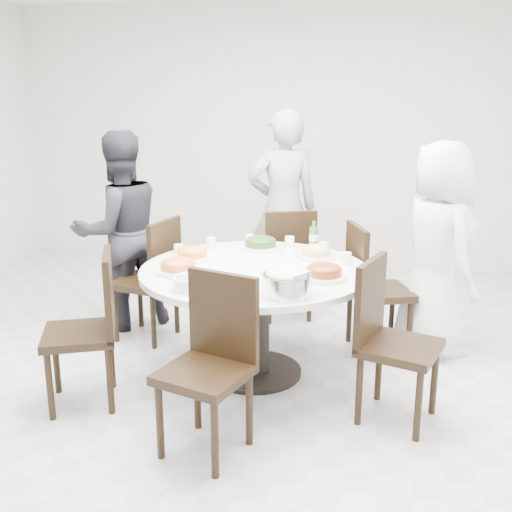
% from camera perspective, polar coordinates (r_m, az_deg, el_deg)
% --- Properties ---
extents(floor, '(6.00, 6.00, 0.01)m').
position_cam_1_polar(floor, '(4.08, -3.19, -11.82)').
color(floor, '#B9BABF').
rests_on(floor, ground).
extents(wall_back, '(6.00, 0.01, 2.80)m').
position_cam_1_polar(wall_back, '(6.60, 2.95, 11.27)').
color(wall_back, beige).
rests_on(wall_back, ground).
extents(dining_table, '(1.50, 1.50, 0.75)m').
position_cam_1_polar(dining_table, '(4.03, -0.13, -6.30)').
color(dining_table, white).
rests_on(dining_table, floor).
extents(chair_ne, '(0.54, 0.54, 0.95)m').
position_cam_1_polar(chair_ne, '(4.47, 11.74, -3.06)').
color(chair_ne, black).
rests_on(chair_ne, floor).
extents(chair_n, '(0.54, 0.54, 0.95)m').
position_cam_1_polar(chair_n, '(5.05, 2.84, -0.63)').
color(chair_n, black).
rests_on(chair_n, floor).
extents(chair_nw, '(0.50, 0.50, 0.95)m').
position_cam_1_polar(chair_nw, '(4.68, -10.54, -2.18)').
color(chair_nw, black).
rests_on(chair_nw, floor).
extents(chair_sw, '(0.55, 0.55, 0.95)m').
position_cam_1_polar(chair_sw, '(3.78, -16.52, -6.86)').
color(chair_sw, black).
rests_on(chair_sw, floor).
extents(chair_s, '(0.53, 0.53, 0.95)m').
position_cam_1_polar(chair_s, '(3.16, -4.95, -10.73)').
color(chair_s, black).
rests_on(chair_s, floor).
extents(chair_se, '(0.54, 0.54, 0.95)m').
position_cam_1_polar(chair_se, '(3.54, 13.56, -8.13)').
color(chair_se, black).
rests_on(chair_se, floor).
extents(diner_right, '(0.78, 0.90, 1.55)m').
position_cam_1_polar(diner_right, '(4.48, 16.86, 0.59)').
color(diner_right, silver).
rests_on(diner_right, floor).
extents(diner_middle, '(0.74, 0.61, 1.73)m').
position_cam_1_polar(diner_middle, '(5.32, 2.58, 4.51)').
color(diner_middle, black).
rests_on(diner_middle, floor).
extents(diner_left, '(0.97, 0.96, 1.58)m').
position_cam_1_polar(diner_left, '(4.90, -12.82, 2.31)').
color(diner_left, black).
rests_on(diner_left, floor).
extents(dish_greens, '(0.29, 0.29, 0.08)m').
position_cam_1_polar(dish_greens, '(4.38, 0.45, 1.14)').
color(dish_greens, white).
rests_on(dish_greens, dining_table).
extents(dish_pale, '(0.26, 0.26, 0.07)m').
position_cam_1_polar(dish_pale, '(4.16, 5.73, 0.26)').
color(dish_pale, white).
rests_on(dish_pale, dining_table).
extents(dish_orange, '(0.26, 0.26, 0.07)m').
position_cam_1_polar(dish_orange, '(4.12, -6.11, 0.11)').
color(dish_orange, white).
rests_on(dish_orange, dining_table).
extents(dish_redbrown, '(0.28, 0.28, 0.07)m').
position_cam_1_polar(dish_redbrown, '(3.70, 6.49, -1.65)').
color(dish_redbrown, white).
rests_on(dish_redbrown, dining_table).
extents(dish_tofu, '(0.28, 0.28, 0.07)m').
position_cam_1_polar(dish_tofu, '(3.83, -7.43, -1.07)').
color(dish_tofu, white).
rests_on(dish_tofu, dining_table).
extents(rice_bowl, '(0.28, 0.28, 0.12)m').
position_cam_1_polar(rice_bowl, '(3.39, 2.95, -2.73)').
color(rice_bowl, silver).
rests_on(rice_bowl, dining_table).
extents(soup_bowl, '(0.24, 0.24, 0.07)m').
position_cam_1_polar(soup_bowl, '(3.51, -5.93, -2.57)').
color(soup_bowl, white).
rests_on(soup_bowl, dining_table).
extents(beverage_bottle, '(0.06, 0.06, 0.21)m').
position_cam_1_polar(beverage_bottle, '(4.37, 5.50, 1.96)').
color(beverage_bottle, '#286531').
rests_on(beverage_bottle, dining_table).
extents(tea_cups, '(0.07, 0.07, 0.08)m').
position_cam_1_polar(tea_cups, '(4.50, 1.45, 1.55)').
color(tea_cups, white).
rests_on(tea_cups, dining_table).
extents(chopsticks, '(0.24, 0.04, 0.01)m').
position_cam_1_polar(chopsticks, '(4.51, 1.41, 1.13)').
color(chopsticks, tan).
rests_on(chopsticks, dining_table).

